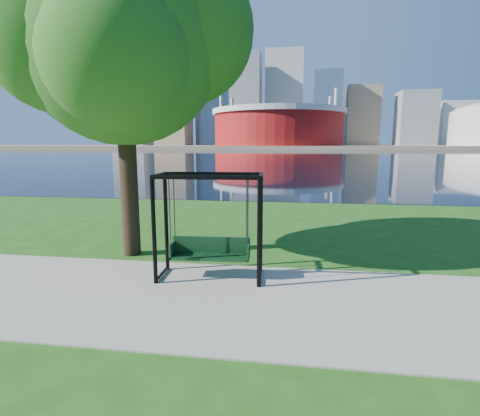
# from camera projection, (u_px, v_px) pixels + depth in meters

# --- Properties ---
(ground) EXTENTS (900.00, 900.00, 0.00)m
(ground) POSITION_uv_depth(u_px,v_px,m) (232.00, 290.00, 7.67)
(ground) COLOR #1E5114
(ground) RESTS_ON ground
(path) EXTENTS (120.00, 4.00, 0.03)m
(path) POSITION_uv_depth(u_px,v_px,m) (228.00, 299.00, 7.18)
(path) COLOR #9E937F
(path) RESTS_ON ground
(river) EXTENTS (900.00, 180.00, 0.02)m
(river) POSITION_uv_depth(u_px,v_px,m) (291.00, 155.00, 107.13)
(river) COLOR black
(river) RESTS_ON ground
(far_bank) EXTENTS (900.00, 228.00, 2.00)m
(far_bank) POSITION_uv_depth(u_px,v_px,m) (294.00, 147.00, 305.88)
(far_bank) COLOR #937F60
(far_bank) RESTS_ON ground
(stadium) EXTENTS (83.00, 83.00, 32.00)m
(stadium) POSITION_uv_depth(u_px,v_px,m) (278.00, 126.00, 235.86)
(stadium) COLOR maroon
(stadium) RESTS_ON far_bank
(skyline) EXTENTS (392.00, 66.00, 96.50)m
(skyline) POSITION_uv_depth(u_px,v_px,m) (290.00, 104.00, 313.67)
(skyline) COLOR gray
(skyline) RESTS_ON far_bank
(swing) EXTENTS (2.34, 1.12, 2.34)m
(swing) POSITION_uv_depth(u_px,v_px,m) (210.00, 229.00, 8.18)
(swing) COLOR black
(swing) RESTS_ON ground
(park_tree) EXTENTS (6.46, 5.83, 8.02)m
(park_tree) POSITION_uv_depth(u_px,v_px,m) (121.00, 38.00, 9.34)
(park_tree) COLOR black
(park_tree) RESTS_ON ground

